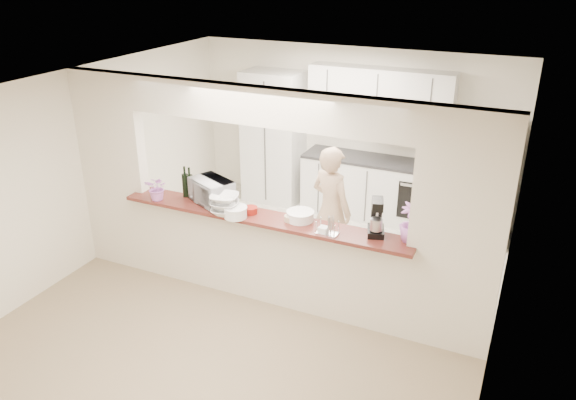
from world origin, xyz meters
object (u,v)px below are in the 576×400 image
Objects in this scene: person at (331,210)px; refrigerator at (485,182)px; stand_mixer at (377,218)px; toaster_oven at (211,191)px.

refrigerator is at bearing -112.06° from person.
stand_mixer is at bearing -107.26° from refrigerator.
stand_mixer is 0.24× the size of person.
stand_mixer is (1.95, 0.01, 0.03)m from toaster_oven.
refrigerator is at bearing 72.74° from stand_mixer.
toaster_oven is 1.29× the size of stand_mixer.
person is (-1.62, -1.67, -0.03)m from refrigerator.
person reaches higher than toaster_oven.
stand_mixer is at bearing 25.21° from toaster_oven.
refrigerator is 4.39× the size of stand_mixer.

